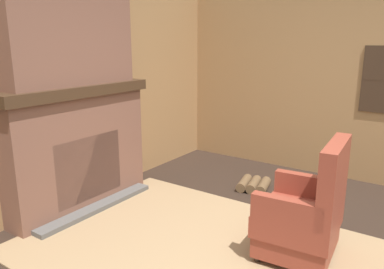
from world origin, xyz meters
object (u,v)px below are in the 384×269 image
(armchair, at_px, (305,216))
(oil_lamp_vase, at_px, (49,79))
(decorative_plate_on_mantel, at_px, (70,72))
(storage_case, at_px, (107,75))
(firewood_stack, at_px, (254,184))

(armchair, height_order, oil_lamp_vase, oil_lamp_vase)
(decorative_plate_on_mantel, bearing_deg, storage_case, 87.65)
(storage_case, xyz_separation_m, decorative_plate_on_mantel, (-0.02, -0.49, 0.07))
(oil_lamp_vase, distance_m, storage_case, 0.75)
(armchair, relative_size, oil_lamp_vase, 4.59)
(firewood_stack, relative_size, oil_lamp_vase, 1.97)
(firewood_stack, bearing_deg, armchair, -48.89)
(oil_lamp_vase, height_order, storage_case, oil_lamp_vase)
(armchair, relative_size, storage_case, 4.58)
(oil_lamp_vase, distance_m, decorative_plate_on_mantel, 0.27)
(oil_lamp_vase, bearing_deg, decorative_plate_on_mantel, 94.37)
(oil_lamp_vase, height_order, decorative_plate_on_mantel, decorative_plate_on_mantel)
(storage_case, relative_size, decorative_plate_on_mantel, 0.83)
(armchair, bearing_deg, storage_case, -7.49)
(firewood_stack, xyz_separation_m, oil_lamp_vase, (-1.40, -1.76, 1.35))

